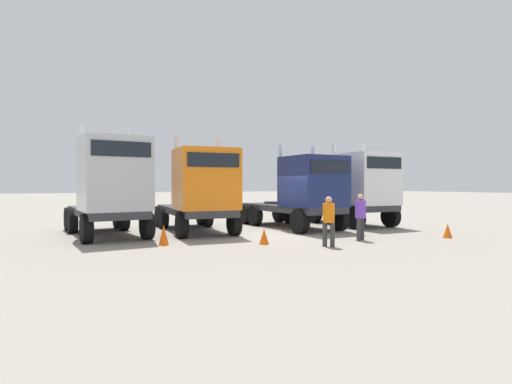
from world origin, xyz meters
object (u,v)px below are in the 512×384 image
object	(u,v)px
traffic_cone_near	(164,235)
traffic_cone_far	(264,236)
visitor_in_hivis	(329,218)
traffic_cone_mid	(448,231)
semi_truck_silver	(111,186)
semi_truck_white	(359,188)
visitor_with_camera	(360,214)
semi_truck_navy	(304,192)
semi_truck_orange	(201,191)

from	to	relation	value
traffic_cone_near	traffic_cone_far	world-z (taller)	traffic_cone_near
visitor_in_hivis	traffic_cone_mid	distance (m)	5.72
semi_truck_silver	semi_truck_white	world-z (taller)	semi_truck_silver
visitor_with_camera	traffic_cone_far	world-z (taller)	visitor_with_camera
traffic_cone_near	semi_truck_navy	bearing A→B (deg)	14.52
semi_truck_white	traffic_cone_far	world-z (taller)	semi_truck_white
semi_truck_navy	traffic_cone_mid	xyz separation A→B (m)	(3.34, -5.21, -1.50)
traffic_cone_mid	visitor_in_hivis	bearing A→B (deg)	176.54
semi_truck_white	semi_truck_navy	bearing A→B (deg)	-87.16
traffic_cone_near	visitor_in_hivis	bearing A→B (deg)	-31.58
semi_truck_orange	traffic_cone_mid	bearing A→B (deg)	59.25
semi_truck_navy	semi_truck_silver	bearing A→B (deg)	-97.94
semi_truck_silver	semi_truck_orange	size ratio (longest dim) A/B	0.96
semi_truck_navy	visitor_with_camera	distance (m)	4.28
semi_truck_white	traffic_cone_mid	distance (m)	5.51
traffic_cone_far	traffic_cone_mid	bearing A→B (deg)	-14.34
semi_truck_white	traffic_cone_near	world-z (taller)	semi_truck_white
visitor_with_camera	traffic_cone_mid	world-z (taller)	visitor_with_camera
traffic_cone_far	visitor_with_camera	bearing A→B (deg)	-13.32
visitor_with_camera	traffic_cone_near	distance (m)	7.31
semi_truck_navy	visitor_in_hivis	bearing A→B (deg)	-26.72
semi_truck_white	visitor_with_camera	xyz separation A→B (m)	(-3.75, -4.26, -0.91)
semi_truck_silver	traffic_cone_mid	distance (m)	13.49
semi_truck_orange	traffic_cone_mid	xyz separation A→B (m)	(8.20, -5.90, -1.57)
visitor_with_camera	traffic_cone_mid	xyz separation A→B (m)	(3.65, -1.00, -0.74)
semi_truck_white	visitor_with_camera	world-z (taller)	semi_truck_white
semi_truck_navy	traffic_cone_far	world-z (taller)	semi_truck_navy
semi_truck_orange	semi_truck_white	size ratio (longest dim) A/B	1.09
traffic_cone_mid	semi_truck_silver	bearing A→B (deg)	152.27
visitor_with_camera	traffic_cone_near	xyz separation A→B (m)	(-6.89, 2.34, -0.67)
visitor_in_hivis	traffic_cone_far	size ratio (longest dim) A/B	3.05
semi_truck_navy	visitor_in_hivis	distance (m)	5.45
semi_truck_white	visitor_in_hivis	size ratio (longest dim) A/B	3.48
visitor_with_camera	traffic_cone_near	bearing A→B (deg)	-130.74
semi_truck_silver	traffic_cone_far	world-z (taller)	semi_truck_silver
semi_truck_navy	traffic_cone_near	bearing A→B (deg)	-76.60
visitor_in_hivis	traffic_cone_mid	size ratio (longest dim) A/B	3.05
semi_truck_silver	visitor_with_camera	distance (m)	9.77
semi_truck_silver	traffic_cone_mid	world-z (taller)	semi_truck_silver
semi_truck_white	traffic_cone_mid	bearing A→B (deg)	0.87
semi_truck_silver	semi_truck_orange	bearing A→B (deg)	81.90
semi_truck_navy	visitor_in_hivis	world-z (taller)	semi_truck_navy
semi_truck_white	traffic_cone_far	xyz separation A→B (m)	(-7.44, -3.38, -1.66)
traffic_cone_mid	traffic_cone_far	bearing A→B (deg)	165.66
semi_truck_silver	semi_truck_navy	distance (m)	8.57
visitor_in_hivis	traffic_cone_near	world-z (taller)	visitor_in_hivis
visitor_in_hivis	visitor_with_camera	size ratio (longest dim) A/B	0.97
visitor_in_hivis	traffic_cone_mid	world-z (taller)	visitor_in_hivis
semi_truck_silver	visitor_in_hivis	xyz separation A→B (m)	(6.18, -5.88, -1.06)
semi_truck_silver	semi_truck_navy	bearing A→B (deg)	80.09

